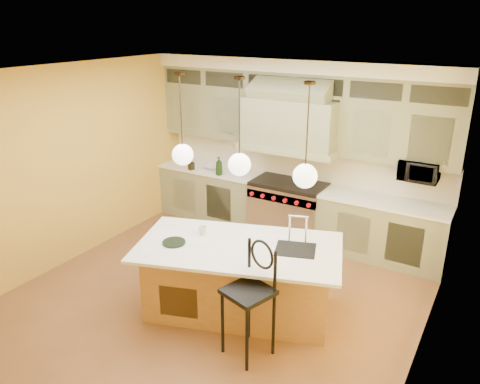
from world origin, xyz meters
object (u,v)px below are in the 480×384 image
Objects in this scene: range at (288,209)px; counter_stool at (251,292)px; microwave at (419,170)px; kitchen_island at (240,277)px.

counter_stool is at bearing -72.54° from range.
counter_stool is 2.42× the size of microwave.
microwave is at bearing 3.12° from range.
kitchen_island reaches higher than counter_stool.
kitchen_island is at bearing 146.27° from counter_stool.
counter_stool reaches higher than range.
microwave is at bearing 88.35° from counter_stool.
kitchen_island is (0.41, -2.27, -0.01)m from range.
microwave reaches higher than counter_stool.
kitchen_island is at bearing -79.86° from range.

